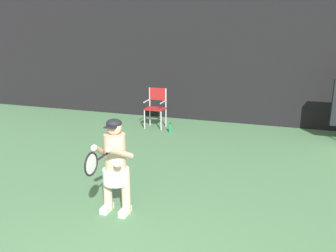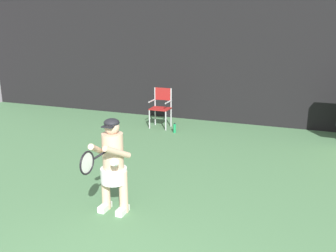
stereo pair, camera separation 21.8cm
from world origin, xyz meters
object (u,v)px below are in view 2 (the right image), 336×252
(water_bottle, at_px, (175,128))
(tennis_racket, at_px, (88,162))
(tennis_player, at_px, (113,163))
(umpire_chair, at_px, (161,105))

(water_bottle, xyz_separation_m, tennis_racket, (0.57, -4.86, 0.88))
(water_bottle, distance_m, tennis_player, 4.31)
(tennis_player, bearing_deg, tennis_racket, -89.56)
(umpire_chair, height_order, tennis_player, tennis_player)
(tennis_player, relative_size, tennis_racket, 2.37)
(water_bottle, bearing_deg, tennis_player, -82.36)
(umpire_chair, xyz_separation_m, tennis_player, (1.11, -4.64, 0.15))
(umpire_chair, bearing_deg, tennis_player, -76.52)
(tennis_player, bearing_deg, water_bottle, 97.64)
(umpire_chair, distance_m, tennis_racket, 5.40)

